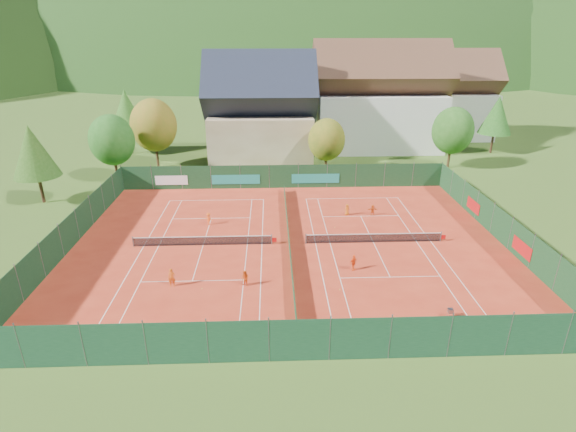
# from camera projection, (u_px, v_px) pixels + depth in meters

# --- Properties ---
(ground) EXTENTS (600.00, 600.00, 0.00)m
(ground) POSITION_uv_depth(u_px,v_px,m) (289.00, 244.00, 42.08)
(ground) COLOR #35551A
(ground) RESTS_ON ground
(clay_pad) EXTENTS (40.00, 32.00, 0.01)m
(clay_pad) POSITION_uv_depth(u_px,v_px,m) (289.00, 244.00, 42.07)
(clay_pad) COLOR red
(clay_pad) RESTS_ON ground
(court_markings_left) EXTENTS (11.03, 23.83, 0.00)m
(court_markings_left) POSITION_uv_depth(u_px,v_px,m) (203.00, 245.00, 41.79)
(court_markings_left) COLOR white
(court_markings_left) RESTS_ON ground
(court_markings_right) EXTENTS (11.03, 23.83, 0.00)m
(court_markings_right) POSITION_uv_depth(u_px,v_px,m) (373.00, 242.00, 42.35)
(court_markings_right) COLOR white
(court_markings_right) RESTS_ON ground
(tennis_net_left) EXTENTS (13.30, 0.10, 1.02)m
(tennis_net_left) POSITION_uv_depth(u_px,v_px,m) (204.00, 240.00, 41.60)
(tennis_net_left) COLOR #59595B
(tennis_net_left) RESTS_ON ground
(tennis_net_right) EXTENTS (13.30, 0.10, 1.02)m
(tennis_net_right) POSITION_uv_depth(u_px,v_px,m) (375.00, 238.00, 42.16)
(tennis_net_right) COLOR #59595B
(tennis_net_right) RESTS_ON ground
(court_divider) EXTENTS (0.03, 28.80, 1.00)m
(court_divider) POSITION_uv_depth(u_px,v_px,m) (289.00, 239.00, 41.88)
(court_divider) COLOR #163D21
(court_divider) RESTS_ON ground
(fence_north) EXTENTS (40.00, 0.10, 3.00)m
(fence_north) POSITION_uv_depth(u_px,v_px,m) (280.00, 177.00, 56.22)
(fence_north) COLOR #153A1D
(fence_north) RESTS_ON ground
(fence_south) EXTENTS (40.00, 0.04, 3.00)m
(fence_south) POSITION_uv_depth(u_px,v_px,m) (299.00, 340.00, 26.75)
(fence_south) COLOR #163C25
(fence_south) RESTS_ON ground
(fence_west) EXTENTS (0.04, 32.00, 3.00)m
(fence_west) POSITION_uv_depth(u_px,v_px,m) (69.00, 233.00, 40.79)
(fence_west) COLOR #13351C
(fence_west) RESTS_ON ground
(fence_east) EXTENTS (0.09, 32.00, 3.00)m
(fence_east) POSITION_uv_depth(u_px,v_px,m) (501.00, 226.00, 42.25)
(fence_east) COLOR #14391C
(fence_east) RESTS_ON ground
(chalet) EXTENTS (16.20, 12.00, 16.00)m
(chalet) POSITION_uv_depth(u_px,v_px,m) (261.00, 115.00, 67.04)
(chalet) COLOR beige
(chalet) RESTS_ON ground
(hotel_block_a) EXTENTS (21.60, 11.00, 17.25)m
(hotel_block_a) POSITION_uv_depth(u_px,v_px,m) (378.00, 103.00, 72.94)
(hotel_block_a) COLOR silver
(hotel_block_a) RESTS_ON ground
(hotel_block_b) EXTENTS (17.28, 10.00, 15.50)m
(hotel_block_b) POSITION_uv_depth(u_px,v_px,m) (445.00, 100.00, 81.10)
(hotel_block_b) COLOR silver
(hotel_block_b) RESTS_ON ground
(tree_west_front) EXTENTS (5.72, 5.72, 8.69)m
(tree_west_front) POSITION_uv_depth(u_px,v_px,m) (112.00, 140.00, 57.64)
(tree_west_front) COLOR #4D2D1B
(tree_west_front) RESTS_ON ground
(tree_west_mid) EXTENTS (6.44, 6.44, 9.78)m
(tree_west_mid) POSITION_uv_depth(u_px,v_px,m) (154.00, 125.00, 63.04)
(tree_west_mid) COLOR #4C311B
(tree_west_mid) RESTS_ON ground
(tree_west_back) EXTENTS (5.60, 5.60, 10.00)m
(tree_west_back) POSITION_uv_depth(u_px,v_px,m) (127.00, 111.00, 69.94)
(tree_west_back) COLOR #442C18
(tree_west_back) RESTS_ON ground
(tree_center) EXTENTS (5.01, 5.01, 7.60)m
(tree_center) POSITION_uv_depth(u_px,v_px,m) (327.00, 140.00, 60.72)
(tree_center) COLOR #402D17
(tree_center) RESTS_ON ground
(tree_east_front) EXTENTS (5.72, 5.72, 8.69)m
(tree_east_front) POSITION_uv_depth(u_px,v_px,m) (453.00, 131.00, 62.94)
(tree_east_front) COLOR #4B351B
(tree_east_front) RESTS_ON ground
(tree_east_mid) EXTENTS (5.04, 5.04, 9.00)m
(tree_east_mid) POSITION_uv_depth(u_px,v_px,m) (497.00, 115.00, 70.40)
(tree_east_mid) COLOR #442A18
(tree_east_mid) RESTS_ON ground
(tree_west_side) EXTENTS (5.04, 5.04, 9.00)m
(tree_west_side) POSITION_uv_depth(u_px,v_px,m) (33.00, 151.00, 49.80)
(tree_west_side) COLOR #49291A
(tree_west_side) RESTS_ON ground
(tree_east_back) EXTENTS (7.15, 7.15, 10.86)m
(tree_east_back) POSITION_uv_depth(u_px,v_px,m) (430.00, 103.00, 77.22)
(tree_east_back) COLOR #452818
(tree_east_back) RESTS_ON ground
(mountain_backdrop) EXTENTS (820.00, 530.00, 242.00)m
(mountain_backdrop) POSITION_uv_depth(u_px,v_px,m) (320.00, 131.00, 273.53)
(mountain_backdrop) COLOR black
(mountain_backdrop) RESTS_ON ground
(ball_hopper) EXTENTS (0.34, 0.34, 0.80)m
(ball_hopper) POSITION_uv_depth(u_px,v_px,m) (450.00, 311.00, 31.17)
(ball_hopper) COLOR slate
(ball_hopper) RESTS_ON ground
(loose_ball_0) EXTENTS (0.07, 0.07, 0.07)m
(loose_ball_0) POSITION_uv_depth(u_px,v_px,m) (202.00, 288.00, 34.81)
(loose_ball_0) COLOR #CCD833
(loose_ball_0) RESTS_ON ground
(loose_ball_1) EXTENTS (0.07, 0.07, 0.07)m
(loose_ball_1) POSITION_uv_depth(u_px,v_px,m) (340.00, 290.00, 34.65)
(loose_ball_1) COLOR #CCD833
(loose_ball_1) RESTS_ON ground
(loose_ball_2) EXTENTS (0.07, 0.07, 0.07)m
(loose_ball_2) POSITION_uv_depth(u_px,v_px,m) (335.00, 227.00, 45.49)
(loose_ball_2) COLOR #CCD833
(loose_ball_2) RESTS_ON ground
(player_left_near) EXTENTS (0.61, 0.44, 1.55)m
(player_left_near) POSITION_uv_depth(u_px,v_px,m) (172.00, 278.00, 34.86)
(player_left_near) COLOR #D25312
(player_left_near) RESTS_ON ground
(player_left_mid) EXTENTS (0.82, 0.78, 1.34)m
(player_left_mid) POSITION_uv_depth(u_px,v_px,m) (245.00, 279.00, 34.96)
(player_left_mid) COLOR #E34F14
(player_left_mid) RESTS_ON ground
(player_left_far) EXTENTS (0.97, 0.77, 1.31)m
(player_left_far) POSITION_uv_depth(u_px,v_px,m) (209.00, 219.00, 45.95)
(player_left_far) COLOR #F75415
(player_left_far) RESTS_ON ground
(player_right_near) EXTENTS (0.86, 0.77, 1.41)m
(player_right_near) POSITION_uv_depth(u_px,v_px,m) (353.00, 262.00, 37.29)
(player_right_near) COLOR #FC5016
(player_right_near) RESTS_ON ground
(player_right_far_a) EXTENTS (0.69, 0.52, 1.26)m
(player_right_far_a) POSITION_uv_depth(u_px,v_px,m) (347.00, 210.00, 48.30)
(player_right_far_a) COLOR #D56012
(player_right_far_a) RESTS_ON ground
(player_right_far_b) EXTENTS (1.13, 0.42, 1.20)m
(player_right_far_b) POSITION_uv_depth(u_px,v_px,m) (373.00, 210.00, 48.30)
(player_right_far_b) COLOR #D94B13
(player_right_far_b) RESTS_ON ground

